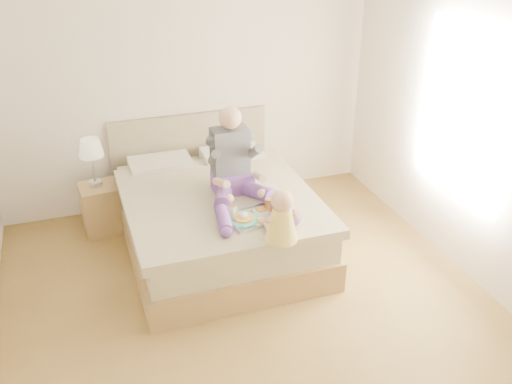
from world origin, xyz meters
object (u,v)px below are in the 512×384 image
object	(u,v)px
bed	(215,214)
tray	(253,216)
nightstand	(103,208)
adult	(236,172)
baby	(281,219)

from	to	relation	value
bed	tray	bearing A→B (deg)	-77.16
nightstand	adult	bearing A→B (deg)	-41.25
adult	tray	distance (m)	0.49
adult	baby	bearing A→B (deg)	-82.43
nightstand	tray	bearing A→B (deg)	-52.93
adult	nightstand	bearing A→B (deg)	142.93
adult	bed	bearing A→B (deg)	121.18
nightstand	adult	size ratio (longest dim) A/B	0.50
tray	adult	bearing A→B (deg)	81.11
bed	nightstand	size ratio (longest dim) A/B	4.38
baby	adult	bearing A→B (deg)	95.86
baby	bed	bearing A→B (deg)	101.84
adult	baby	size ratio (longest dim) A/B	2.26
baby	tray	bearing A→B (deg)	103.94
adult	baby	world-z (taller)	adult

